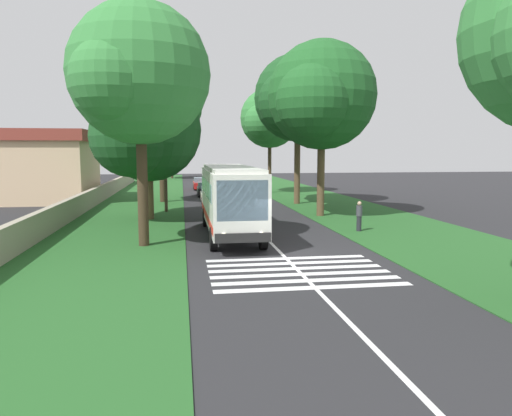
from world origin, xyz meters
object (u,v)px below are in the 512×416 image
roadside_tree_left_3 (138,78)px  roadside_tree_right_1 (295,101)px  trailing_car_1 (206,189)px  roadside_tree_right_3 (268,120)px  utility_pole (165,161)px  coach_bus (230,196)px  roadside_tree_left_0 (170,138)px  trailing_car_0 (211,195)px  trailing_car_2 (201,184)px  roadside_building (43,166)px  trailing_minibus_0 (228,173)px  pedestrian (359,216)px  roadside_tree_left_1 (145,133)px  roadside_tree_left_2 (159,106)px  roadside_tree_right_0 (318,99)px

roadside_tree_left_3 → roadside_tree_right_1: roadside_tree_right_1 is taller
trailing_car_1 → roadside_tree_right_3: bearing=-68.5°
roadside_tree_right_3 → utility_pole: size_ratio=1.54×
coach_bus → roadside_tree_left_0: (57.44, 4.36, 4.68)m
coach_bus → roadside_tree_left_0: bearing=4.3°
trailing_car_1 → roadside_tree_right_1: roadside_tree_right_1 is taller
utility_pole → trailing_car_0: bearing=-31.2°
trailing_car_2 → roadside_tree_right_1: size_ratio=0.34×
roadside_building → trailing_car_0: bearing=-104.8°
coach_bus → roadside_building: size_ratio=1.07×
trailing_minibus_0 → pedestrian: bearing=-175.2°
roadside_tree_right_1 → roadside_tree_right_3: size_ratio=1.13×
trailing_minibus_0 → roadside_building: 28.26m
roadside_tree_left_0 → roadside_tree_left_3: 59.46m
roadside_tree_left_0 → roadside_building: bearing=163.6°
coach_bus → roadside_tree_right_1: roadside_tree_right_1 is taller
trailing_car_0 → roadside_tree_left_0: size_ratio=0.40×
roadside_tree_left_0 → roadside_building: 38.03m
roadside_tree_left_0 → roadside_tree_left_1: (-50.42, 0.46, -1.11)m
roadside_tree_left_3 → roadside_tree_right_1: size_ratio=0.89×
trailing_car_1 → trailing_minibus_0: bearing=-12.3°
trailing_car_2 → roadside_tree_right_3: (-6.17, -7.09, 7.25)m
coach_bus → roadside_tree_right_3: roadside_tree_right_3 is taller
roadside_tree_right_1 → roadside_building: (5.93, 22.12, -5.53)m
coach_bus → roadside_tree_left_1: (7.01, 4.82, 3.57)m
roadside_tree_left_3 → roadside_tree_right_3: 30.82m
roadside_tree_left_2 → roadside_tree_left_0: bearing=-0.0°
roadside_tree_left_2 → utility_pole: roadside_tree_left_2 is taller
coach_bus → roadside_tree_left_1: roadside_tree_left_1 is taller
roadside_tree_left_3 → pedestrian: 13.92m
trailing_car_0 → roadside_tree_right_3: (9.52, -6.82, 7.25)m
roadside_tree_left_3 → utility_pole: 13.65m
roadside_tree_left_2 → roadside_tree_right_1: (-3.34, -11.44, 0.29)m
utility_pole → roadside_tree_left_2: bearing=5.0°
trailing_car_1 → trailing_car_2: size_ratio=1.00×
coach_bus → trailing_minibus_0: size_ratio=1.86×
trailing_car_2 → trailing_minibus_0: size_ratio=0.72×
roadside_tree_left_3 → utility_pole: (13.01, -0.77, -4.08)m
utility_pole → pedestrian: utility_pole is taller
roadside_tree_right_0 → roadside_tree_right_3: (19.44, 0.04, -0.19)m
trailing_car_0 → roadside_tree_left_0: roadside_tree_left_0 is taller
coach_bus → roadside_tree_right_3: bearing=-14.4°
roadside_tree_right_1 → roadside_tree_left_3: bearing=146.1°
roadside_tree_left_3 → pedestrian: bearing=-79.4°
coach_bus → roadside_tree_left_1: bearing=34.5°
roadside_tree_left_2 → roadside_tree_left_3: (-20.54, 0.12, -0.58)m
trailing_car_0 → roadside_tree_right_0: size_ratio=0.36×
roadside_tree_right_0 → utility_pole: size_ratio=1.65×
roadside_tree_right_1 → coach_bus: bearing=155.0°
roadside_tree_right_0 → utility_pole: roadside_tree_right_0 is taller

